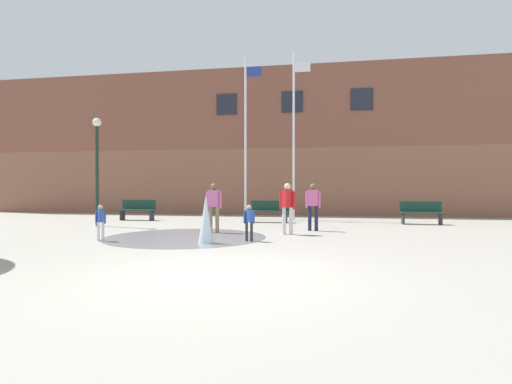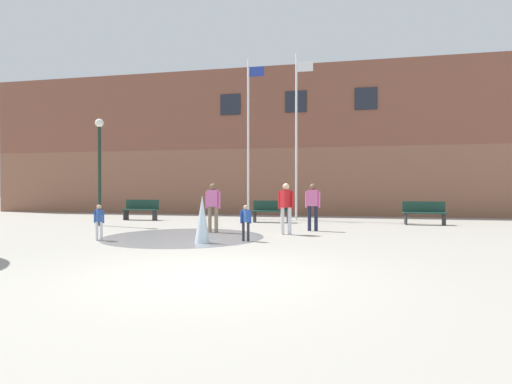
% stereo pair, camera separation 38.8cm
% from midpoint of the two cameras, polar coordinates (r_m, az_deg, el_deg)
% --- Properties ---
extents(ground_plane, '(100.00, 100.00, 0.00)m').
position_cam_midpoint_polar(ground_plane, '(6.79, -6.80, -11.73)').
color(ground_plane, '#9E998E').
extents(library_building, '(36.00, 6.05, 7.84)m').
position_cam_midpoint_polar(library_building, '(23.89, 5.33, 6.55)').
color(library_building, brown).
rests_on(library_building, ground).
extents(splash_fountain, '(4.72, 4.72, 1.26)m').
position_cam_midpoint_polar(splash_fountain, '(11.21, -9.57, -5.09)').
color(splash_fountain, gray).
rests_on(splash_fountain, ground).
extents(park_bench_left_of_flagpoles, '(1.60, 0.44, 0.91)m').
position_cam_midpoint_polar(park_bench_left_of_flagpoles, '(18.60, -17.12, -2.40)').
color(park_bench_left_of_flagpoles, '#28282D').
rests_on(park_bench_left_of_flagpoles, ground).
extents(park_bench_under_right_flagpole, '(1.60, 0.44, 0.91)m').
position_cam_midpoint_polar(park_bench_under_right_flagpole, '(16.71, 1.30, -2.72)').
color(park_bench_under_right_flagpole, '#28282D').
rests_on(park_bench_under_right_flagpole, ground).
extents(park_bench_far_right, '(1.60, 0.44, 0.91)m').
position_cam_midpoint_polar(park_bench_far_right, '(17.03, 21.93, -2.70)').
color(park_bench_far_right, '#28282D').
rests_on(park_bench_far_right, ground).
extents(child_with_pink_shirt, '(0.31, 0.24, 0.99)m').
position_cam_midpoint_polar(child_with_pink_shirt, '(11.69, -22.21, -3.71)').
color(child_with_pink_shirt, silver).
rests_on(child_with_pink_shirt, ground).
extents(teen_by_trashcan, '(0.50, 0.27, 1.59)m').
position_cam_midpoint_polar(teen_by_trashcan, '(13.53, 7.34, -1.58)').
color(teen_by_trashcan, '#1E233D').
rests_on(teen_by_trashcan, ground).
extents(adult_in_red, '(0.50, 0.22, 1.59)m').
position_cam_midpoint_polar(adult_in_red, '(12.94, -6.89, -1.68)').
color(adult_in_red, '#89755B').
rests_on(adult_in_red, ground).
extents(child_running, '(0.31, 0.24, 0.99)m').
position_cam_midpoint_polar(child_running, '(10.82, -2.03, -4.01)').
color(child_running, '#28282D').
rests_on(child_running, ground).
extents(adult_near_bench, '(0.50, 0.39, 1.59)m').
position_cam_midpoint_polar(adult_near_bench, '(12.39, 3.62, -1.78)').
color(adult_near_bench, silver).
rests_on(adult_near_bench, ground).
extents(flagpole_left, '(0.80, 0.10, 7.45)m').
position_cam_midpoint_polar(flagpole_left, '(18.71, -2.01, 8.34)').
color(flagpole_left, silver).
rests_on(flagpole_left, ground).
extents(flagpole_right, '(0.80, 0.10, 7.55)m').
position_cam_midpoint_polar(flagpole_right, '(18.39, 4.90, 8.63)').
color(flagpole_right, silver).
rests_on(flagpole_right, ground).
extents(lamp_post_left_lane, '(0.32, 0.32, 4.07)m').
position_cam_midpoint_polar(lamp_post_left_lane, '(16.28, -22.40, 4.78)').
color(lamp_post_left_lane, '#192D23').
rests_on(lamp_post_left_lane, ground).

